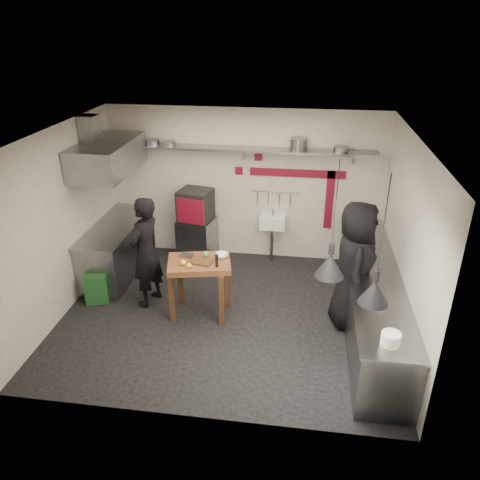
# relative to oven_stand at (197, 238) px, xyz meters

# --- Properties ---
(floor) EXTENTS (5.00, 5.00, 0.00)m
(floor) POSITION_rel_oven_stand_xyz_m (0.86, -1.81, -0.40)
(floor) COLOR black
(floor) RESTS_ON ground
(ceiling) EXTENTS (5.00, 5.00, 0.00)m
(ceiling) POSITION_rel_oven_stand_xyz_m (0.86, -1.81, 2.40)
(ceiling) COLOR beige
(ceiling) RESTS_ON floor
(wall_back) EXTENTS (5.00, 0.04, 2.80)m
(wall_back) POSITION_rel_oven_stand_xyz_m (0.86, 0.29, 1.00)
(wall_back) COLOR white
(wall_back) RESTS_ON floor
(wall_front) EXTENTS (5.00, 0.04, 2.80)m
(wall_front) POSITION_rel_oven_stand_xyz_m (0.86, -3.91, 1.00)
(wall_front) COLOR white
(wall_front) RESTS_ON floor
(wall_left) EXTENTS (0.04, 4.20, 2.80)m
(wall_left) POSITION_rel_oven_stand_xyz_m (-1.64, -1.81, 1.00)
(wall_left) COLOR white
(wall_left) RESTS_ON floor
(wall_right) EXTENTS (0.04, 4.20, 2.80)m
(wall_right) POSITION_rel_oven_stand_xyz_m (3.36, -1.81, 1.00)
(wall_right) COLOR white
(wall_right) RESTS_ON floor
(red_band_horiz) EXTENTS (1.70, 0.02, 0.14)m
(red_band_horiz) POSITION_rel_oven_stand_xyz_m (1.81, 0.27, 1.28)
(red_band_horiz) COLOR maroon
(red_band_horiz) RESTS_ON wall_back
(red_band_vert) EXTENTS (0.14, 0.02, 1.10)m
(red_band_vert) POSITION_rel_oven_stand_xyz_m (2.41, 0.27, 0.80)
(red_band_vert) COLOR maroon
(red_band_vert) RESTS_ON wall_back
(red_tile_a) EXTENTS (0.14, 0.02, 0.14)m
(red_tile_a) POSITION_rel_oven_stand_xyz_m (1.11, 0.27, 1.55)
(red_tile_a) COLOR maroon
(red_tile_a) RESTS_ON wall_back
(red_tile_b) EXTENTS (0.14, 0.02, 0.14)m
(red_tile_b) POSITION_rel_oven_stand_xyz_m (0.76, 0.27, 1.28)
(red_tile_b) COLOR maroon
(red_tile_b) RESTS_ON wall_back
(back_shelf) EXTENTS (4.60, 0.34, 0.04)m
(back_shelf) POSITION_rel_oven_stand_xyz_m (0.86, 0.11, 1.72)
(back_shelf) COLOR slate
(back_shelf) RESTS_ON wall_back
(shelf_bracket_left) EXTENTS (0.04, 0.06, 0.24)m
(shelf_bracket_left) POSITION_rel_oven_stand_xyz_m (-1.04, 0.26, 1.62)
(shelf_bracket_left) COLOR slate
(shelf_bracket_left) RESTS_ON wall_back
(shelf_bracket_mid) EXTENTS (0.04, 0.06, 0.24)m
(shelf_bracket_mid) POSITION_rel_oven_stand_xyz_m (0.86, 0.26, 1.62)
(shelf_bracket_mid) COLOR slate
(shelf_bracket_mid) RESTS_ON wall_back
(shelf_bracket_right) EXTENTS (0.04, 0.06, 0.24)m
(shelf_bracket_right) POSITION_rel_oven_stand_xyz_m (2.76, 0.26, 1.62)
(shelf_bracket_right) COLOR slate
(shelf_bracket_right) RESTS_ON wall_back
(pan_far_left) EXTENTS (0.28, 0.28, 0.09)m
(pan_far_left) POSITION_rel_oven_stand_xyz_m (-0.76, 0.11, 1.79)
(pan_far_left) COLOR slate
(pan_far_left) RESTS_ON back_shelf
(pan_mid_left) EXTENTS (0.30, 0.30, 0.07)m
(pan_mid_left) POSITION_rel_oven_stand_xyz_m (-0.46, 0.11, 1.78)
(pan_mid_left) COLOR slate
(pan_mid_left) RESTS_ON back_shelf
(stock_pot) EXTENTS (0.38, 0.38, 0.20)m
(stock_pot) POSITION_rel_oven_stand_xyz_m (1.81, 0.11, 1.84)
(stock_pot) COLOR slate
(stock_pot) RESTS_ON back_shelf
(pan_right) EXTENTS (0.28, 0.28, 0.08)m
(pan_right) POSITION_rel_oven_stand_xyz_m (2.52, 0.11, 1.78)
(pan_right) COLOR slate
(pan_right) RESTS_ON back_shelf
(oven_stand) EXTENTS (0.73, 0.68, 0.80)m
(oven_stand) POSITION_rel_oven_stand_xyz_m (0.00, 0.00, 0.00)
(oven_stand) COLOR slate
(oven_stand) RESTS_ON floor
(combi_oven) EXTENTS (0.65, 0.62, 0.58)m
(combi_oven) POSITION_rel_oven_stand_xyz_m (0.01, -0.05, 0.69)
(combi_oven) COLOR black
(combi_oven) RESTS_ON oven_stand
(oven_door) EXTENTS (0.51, 0.13, 0.46)m
(oven_door) POSITION_rel_oven_stand_xyz_m (-0.02, -0.35, 0.69)
(oven_door) COLOR maroon
(oven_door) RESTS_ON combi_oven
(oven_glass) EXTENTS (0.38, 0.09, 0.34)m
(oven_glass) POSITION_rel_oven_stand_xyz_m (0.01, -0.31, 0.69)
(oven_glass) COLOR black
(oven_glass) RESTS_ON oven_door
(hand_sink) EXTENTS (0.46, 0.34, 0.22)m
(hand_sink) POSITION_rel_oven_stand_xyz_m (1.41, 0.11, 0.38)
(hand_sink) COLOR white
(hand_sink) RESTS_ON wall_back
(sink_tap) EXTENTS (0.03, 0.03, 0.14)m
(sink_tap) POSITION_rel_oven_stand_xyz_m (1.41, 0.11, 0.56)
(sink_tap) COLOR slate
(sink_tap) RESTS_ON hand_sink
(sink_drain) EXTENTS (0.06, 0.06, 0.66)m
(sink_drain) POSITION_rel_oven_stand_xyz_m (1.41, 0.07, -0.06)
(sink_drain) COLOR slate
(sink_drain) RESTS_ON floor
(utensil_rail) EXTENTS (0.90, 0.02, 0.02)m
(utensil_rail) POSITION_rel_oven_stand_xyz_m (1.41, 0.25, 0.92)
(utensil_rail) COLOR slate
(utensil_rail) RESTS_ON wall_back
(counter_right) EXTENTS (0.70, 3.80, 0.90)m
(counter_right) POSITION_rel_oven_stand_xyz_m (3.01, -1.81, 0.05)
(counter_right) COLOR slate
(counter_right) RESTS_ON floor
(counter_right_top) EXTENTS (0.76, 3.90, 0.03)m
(counter_right_top) POSITION_rel_oven_stand_xyz_m (3.01, -1.81, 0.52)
(counter_right_top) COLOR slate
(counter_right_top) RESTS_ON counter_right
(plate_stack) EXTENTS (0.22, 0.22, 0.15)m
(plate_stack) POSITION_rel_oven_stand_xyz_m (2.98, -3.47, 0.61)
(plate_stack) COLOR white
(plate_stack) RESTS_ON counter_right_top
(small_bowl_right) EXTENTS (0.22, 0.22, 0.05)m
(small_bowl_right) POSITION_rel_oven_stand_xyz_m (2.96, -2.67, 0.56)
(small_bowl_right) COLOR white
(small_bowl_right) RESTS_ON counter_right_top
(counter_left) EXTENTS (0.70, 1.90, 0.90)m
(counter_left) POSITION_rel_oven_stand_xyz_m (-1.29, -0.76, 0.05)
(counter_left) COLOR slate
(counter_left) RESTS_ON floor
(counter_left_top) EXTENTS (0.76, 2.00, 0.03)m
(counter_left_top) POSITION_rel_oven_stand_xyz_m (-1.29, -0.76, 0.52)
(counter_left_top) COLOR slate
(counter_left_top) RESTS_ON counter_left
(extractor_hood) EXTENTS (0.78, 1.60, 0.50)m
(extractor_hood) POSITION_rel_oven_stand_xyz_m (-1.24, -0.76, 1.75)
(extractor_hood) COLOR slate
(extractor_hood) RESTS_ON ceiling
(hood_duct) EXTENTS (0.28, 0.28, 0.50)m
(hood_duct) POSITION_rel_oven_stand_xyz_m (-1.49, -0.76, 2.15)
(hood_duct) COLOR slate
(hood_duct) RESTS_ON ceiling
(green_bin) EXTENTS (0.44, 0.44, 0.50)m
(green_bin) POSITION_rel_oven_stand_xyz_m (-1.28, -1.69, -0.15)
(green_bin) COLOR #1E5424
(green_bin) RESTS_ON floor
(prep_table) EXTENTS (1.04, 0.83, 0.92)m
(prep_table) POSITION_rel_oven_stand_xyz_m (0.46, -1.83, 0.06)
(prep_table) COLOR brown
(prep_table) RESTS_ON floor
(cutting_board) EXTENTS (0.37, 0.30, 0.02)m
(cutting_board) POSITION_rel_oven_stand_xyz_m (0.50, -1.86, 0.53)
(cutting_board) COLOR #4F311B
(cutting_board) RESTS_ON prep_table
(pepper_mill) EXTENTS (0.05, 0.05, 0.20)m
(pepper_mill) POSITION_rel_oven_stand_xyz_m (0.76, -1.97, 0.62)
(pepper_mill) COLOR black
(pepper_mill) RESTS_ON prep_table
(lemon_a) EXTENTS (0.10, 0.10, 0.08)m
(lemon_a) POSITION_rel_oven_stand_xyz_m (0.26, -1.99, 0.56)
(lemon_a) COLOR #FFF534
(lemon_a) RESTS_ON prep_table
(lemon_b) EXTENTS (0.08, 0.08, 0.07)m
(lemon_b) POSITION_rel_oven_stand_xyz_m (0.37, -2.05, 0.56)
(lemon_b) COLOR #FFF534
(lemon_b) RESTS_ON prep_table
(veg_ball) EXTENTS (0.13, 0.13, 0.10)m
(veg_ball) POSITION_rel_oven_stand_xyz_m (0.54, -1.70, 0.57)
(veg_ball) COLOR #568A40
(veg_ball) RESTS_ON prep_table
(steel_tray) EXTENTS (0.21, 0.16, 0.03)m
(steel_tray) POSITION_rel_oven_stand_xyz_m (0.24, -1.70, 0.54)
(steel_tray) COLOR slate
(steel_tray) RESTS_ON prep_table
(bowl) EXTENTS (0.25, 0.25, 0.06)m
(bowl) POSITION_rel_oven_stand_xyz_m (0.78, -1.66, 0.55)
(bowl) COLOR white
(bowl) RESTS_ON prep_table
(heat_lamp_near) EXTENTS (0.44, 0.44, 1.46)m
(heat_lamp_near) POSITION_rel_oven_stand_xyz_m (2.31, -2.75, 1.67)
(heat_lamp_near) COLOR black
(heat_lamp_near) RESTS_ON ceiling
(heat_lamp_far) EXTENTS (0.39, 0.39, 1.52)m
(heat_lamp_far) POSITION_rel_oven_stand_xyz_m (2.79, -3.19, 1.64)
(heat_lamp_far) COLOR black
(heat_lamp_far) RESTS_ON ceiling
(chef_left) EXTENTS (0.61, 0.76, 1.80)m
(chef_left) POSITION_rel_oven_stand_xyz_m (-0.43, -1.63, 0.50)
(chef_left) COLOR black
(chef_left) RESTS_ON floor
(chef_right) EXTENTS (0.65, 0.97, 1.94)m
(chef_right) POSITION_rel_oven_stand_xyz_m (2.73, -1.75, 0.57)
(chef_right) COLOR black
(chef_right) RESTS_ON floor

